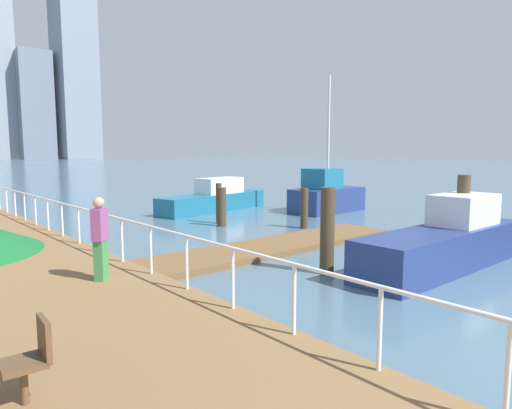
% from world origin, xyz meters
% --- Properties ---
extents(ground_plane, '(300.00, 300.00, 0.00)m').
position_xyz_m(ground_plane, '(0.00, 20.00, 0.00)').
color(ground_plane, slate).
extents(floating_dock, '(10.17, 2.00, 0.18)m').
position_xyz_m(floating_dock, '(1.58, 9.93, 0.09)').
color(floating_dock, brown).
rests_on(floating_dock, ground_plane).
extents(boardwalk_railing, '(0.06, 28.96, 1.08)m').
position_xyz_m(boardwalk_railing, '(-3.15, 8.57, 1.22)').
color(boardwalk_railing, white).
rests_on(boardwalk_railing, boardwalk).
extents(dock_piling_0, '(0.36, 0.36, 1.59)m').
position_xyz_m(dock_piling_0, '(3.19, 14.47, 0.79)').
color(dock_piling_0, '#473826').
rests_on(dock_piling_0, ground_plane).
extents(dock_piling_1, '(0.25, 0.25, 1.72)m').
position_xyz_m(dock_piling_1, '(3.51, 15.11, 0.86)').
color(dock_piling_1, '#473826').
rests_on(dock_piling_1, ground_plane).
extents(dock_piling_2, '(0.31, 0.31, 1.61)m').
position_xyz_m(dock_piling_2, '(5.37, 11.92, 0.81)').
color(dock_piling_2, '#473826').
rests_on(dock_piling_2, ground_plane).
extents(dock_piling_3, '(0.35, 0.35, 2.40)m').
position_xyz_m(dock_piling_3, '(5.05, 5.51, 1.20)').
color(dock_piling_3, '#473826').
rests_on(dock_piling_3, ground_plane).
extents(dock_piling_4, '(0.36, 0.36, 2.18)m').
position_xyz_m(dock_piling_4, '(0.90, 7.00, 1.09)').
color(dock_piling_4, '#473826').
rests_on(dock_piling_4, ground_plane).
extents(moored_boat_1, '(6.29, 1.57, 1.89)m').
position_xyz_m(moored_boat_1, '(3.75, 5.32, 0.68)').
color(moored_boat_1, navy).
rests_on(moored_boat_1, ground_plane).
extents(moored_boat_2, '(6.83, 2.73, 1.68)m').
position_xyz_m(moored_boat_2, '(5.82, 18.57, 0.62)').
color(moored_boat_2, '#1E6B8C').
rests_on(moored_boat_2, ground_plane).
extents(moored_boat_3, '(4.16, 2.06, 6.78)m').
position_xyz_m(moored_boat_3, '(9.80, 14.51, 0.84)').
color(moored_boat_3, navy).
rests_on(moored_boat_3, ground_plane).
extents(cafe_chair_0, '(0.50, 0.47, 0.90)m').
position_xyz_m(cafe_chair_0, '(-6.52, 4.84, 0.93)').
color(cafe_chair_0, brown).
rests_on(cafe_chair_0, boardwalk).
extents(pedestrian_1, '(0.42, 0.40, 1.74)m').
position_xyz_m(pedestrian_1, '(-4.16, 8.82, 1.31)').
color(pedestrian_1, '#3F8C4C').
rests_on(pedestrian_1, boardwalk).
extents(skyline_tower_5, '(11.33, 7.93, 37.44)m').
position_xyz_m(skyline_tower_5, '(39.33, 169.99, 18.72)').
color(skyline_tower_5, slate).
rests_on(skyline_tower_5, ground_plane).
extents(skyline_tower_6, '(13.95, 12.74, 71.39)m').
position_xyz_m(skyline_tower_6, '(52.88, 168.98, 35.69)').
color(skyline_tower_6, gray).
rests_on(skyline_tower_6, ground_plane).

